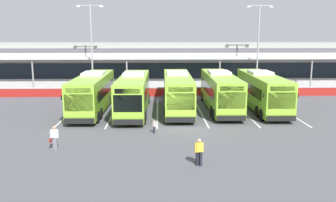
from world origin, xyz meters
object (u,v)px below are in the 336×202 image
object	(u,v)px
pedestrian_near_bin	(199,151)
coach_bus_centre	(178,93)
pedestrian_with_handbag	(54,137)
lamp_post_centre	(258,43)
coach_bus_rightmost	(262,92)
coach_bus_left_centre	(134,94)
pedestrian_child	(154,126)
coach_bus_leftmost	(93,93)
lamp_post_west	(91,43)
coach_bus_right_centre	(220,92)

from	to	relation	value
pedestrian_near_bin	coach_bus_centre	bearing A→B (deg)	91.81
pedestrian_with_handbag	lamp_post_centre	world-z (taller)	lamp_post_centre
coach_bus_centre	pedestrian_with_handbag	size ratio (longest dim) A/B	7.51
coach_bus_rightmost	pedestrian_with_handbag	xyz separation A→B (m)	(-17.15, -12.19, -0.93)
coach_bus_left_centre	pedestrian_child	xyz separation A→B (m)	(2.05, -7.40, -1.24)
coach_bus_left_centre	pedestrian_with_handbag	distance (m)	12.14
coach_bus_centre	lamp_post_centre	size ratio (longest dim) A/B	1.11
coach_bus_leftmost	pedestrian_near_bin	size ratio (longest dim) A/B	7.51
pedestrian_child	pedestrian_with_handbag	bearing A→B (deg)	-149.27
coach_bus_left_centre	pedestrian_child	world-z (taller)	coach_bus_left_centre
coach_bus_centre	coach_bus_left_centre	bearing A→B (deg)	-170.76
coach_bus_rightmost	lamp_post_centre	bearing A→B (deg)	77.73
coach_bus_centre	lamp_post_west	bearing A→B (deg)	133.34
pedestrian_near_bin	lamp_post_west	bearing A→B (deg)	112.48
coach_bus_centre	lamp_post_centre	bearing A→B (deg)	45.61
pedestrian_with_handbag	lamp_post_centre	xyz separation A→B (m)	(19.49, 22.96, 5.43)
coach_bus_leftmost	coach_bus_rightmost	size ratio (longest dim) A/B	1.00
coach_bus_leftmost	pedestrian_with_handbag	bearing A→B (deg)	-92.21
lamp_post_centre	pedestrian_with_handbag	bearing A→B (deg)	-130.32
coach_bus_leftmost	coach_bus_right_centre	xyz separation A→B (m)	(12.55, 0.66, 0.00)
coach_bus_rightmost	coach_bus_right_centre	bearing A→B (deg)	177.38
coach_bus_right_centre	coach_bus_rightmost	bearing A→B (deg)	-2.62
pedestrian_child	coach_bus_leftmost	bearing A→B (deg)	127.59
coach_bus_centre	coach_bus_rightmost	xyz separation A→B (m)	(8.43, 0.23, 0.00)
coach_bus_centre	coach_bus_right_centre	bearing A→B (deg)	5.60
coach_bus_right_centre	lamp_post_centre	xyz separation A→B (m)	(6.49, 10.59, 4.50)
coach_bus_right_centre	coach_bus_rightmost	xyz separation A→B (m)	(4.15, -0.19, 0.00)
coach_bus_rightmost	pedestrian_with_handbag	distance (m)	21.06
coach_bus_rightmost	pedestrian_near_bin	xyz separation A→B (m)	(-7.96, -15.26, -0.91)
coach_bus_right_centre	pedestrian_child	size ratio (longest dim) A/B	12.12
coach_bus_centre	coach_bus_rightmost	distance (m)	8.43
coach_bus_left_centre	coach_bus_right_centre	size ratio (longest dim) A/B	1.00
coach_bus_right_centre	pedestrian_child	xyz separation A→B (m)	(-6.50, -8.51, -1.24)
coach_bus_centre	pedestrian_with_handbag	world-z (taller)	coach_bus_centre
coach_bus_centre	lamp_post_west	world-z (taller)	lamp_post_west
lamp_post_west	pedestrian_child	bearing A→B (deg)	-67.06
coach_bus_rightmost	coach_bus_centre	bearing A→B (deg)	-178.44
pedestrian_with_handbag	pedestrian_near_bin	xyz separation A→B (m)	(9.19, -3.07, 0.02)
pedestrian_with_handbag	lamp_post_west	distance (m)	23.49
coach_bus_leftmost	coach_bus_left_centre	xyz separation A→B (m)	(3.99, -0.46, 0.00)
pedestrian_near_bin	lamp_post_west	xyz separation A→B (m)	(-10.71, 25.87, 5.42)
pedestrian_with_handbag	pedestrian_child	xyz separation A→B (m)	(6.50, 3.86, -0.32)
pedestrian_with_handbag	lamp_post_west	size ratio (longest dim) A/B	0.15
coach_bus_left_centre	lamp_post_west	bearing A→B (deg)	117.33
coach_bus_leftmost	lamp_post_west	bearing A→B (deg)	100.07
coach_bus_left_centre	coach_bus_rightmost	bearing A→B (deg)	4.16
coach_bus_leftmost	pedestrian_near_bin	world-z (taller)	coach_bus_leftmost
coach_bus_centre	pedestrian_with_handbag	distance (m)	14.83
coach_bus_rightmost	coach_bus_leftmost	bearing A→B (deg)	-178.39
coach_bus_left_centre	coach_bus_centre	distance (m)	4.33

